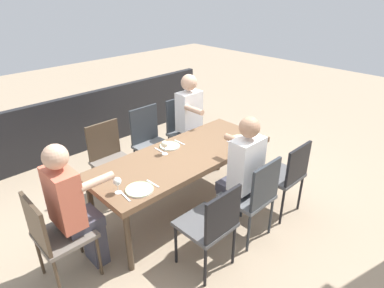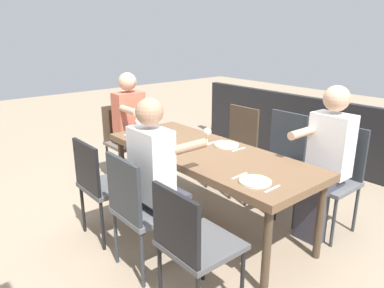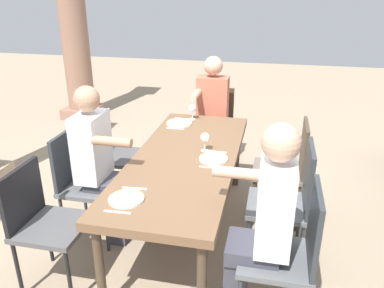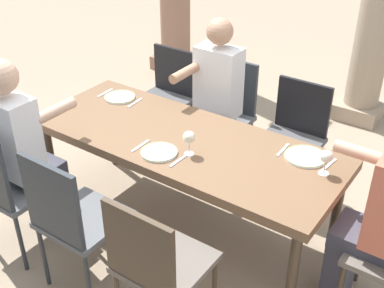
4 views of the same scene
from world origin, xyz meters
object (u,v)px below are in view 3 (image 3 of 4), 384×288
Objects in this scene: chair_west_north at (42,218)px; diner_guest_third at (263,221)px; plate_0 at (126,199)px; chair_east_north at (112,151)px; chair_mid_north at (82,178)px; wine_glass_1 at (205,138)px; dining_table at (185,163)px; chair_head_east at (214,122)px; chair_east_south at (288,165)px; chair_mid_south at (290,198)px; plate_1 at (214,159)px; plate_2 at (179,123)px; diner_woman_green at (101,162)px; wine_glass_2 at (192,109)px; diner_man_white at (211,112)px; stone_column_far at (73,24)px; chair_west_south at (291,249)px.

diner_guest_third is at bearing -89.89° from chair_west_north.
chair_east_north is at bearing 27.89° from plate_0.
chair_east_north is (0.60, -0.00, -0.01)m from chair_mid_north.
wine_glass_1 is at bearing -106.21° from chair_east_north.
dining_table is 2.32× the size of chair_head_east.
chair_east_south is (-0.00, -1.66, 0.02)m from chair_east_north.
plate_1 is at bearing 74.21° from chair_mid_south.
chair_east_south reaches higher than plate_2.
diner_woman_green is at bearing 156.14° from plate_2.
dining_table is 0.93m from wine_glass_2.
chair_east_north is 1.19m from diner_man_white.
plate_0 is (-0.56, -0.62, 0.20)m from chair_mid_north.
plate_2 is at bearing 30.43° from diner_guest_third.
chair_east_south is 0.71× the size of diner_man_white.
chair_mid_south is at bearing -131.03° from plate_2.
wine_glass_2 is (0.76, 0.27, -0.00)m from wine_glass_1.
stone_column_far is at bearing 43.73° from wine_glass_1.
chair_head_east is at bearing -20.20° from chair_west_north.
dining_table is 0.79m from plate_2.
chair_mid_north reaches higher than plate_0.
chair_head_east is at bearing 0.00° from dining_table.
chair_mid_north is 1.66m from chair_mid_south.
diner_guest_third is (0.00, -1.48, 0.19)m from chair_west_north.
chair_mid_north is 1.33m from wine_glass_2.
chair_west_north is 0.96× the size of chair_east_south.
diner_man_white is at bearing 10.52° from plate_1.
diner_man_white reaches higher than wine_glass_2.
chair_east_north is 0.30× the size of stone_column_far.
diner_woman_green is (-1.65, 0.65, 0.18)m from chair_head_east.
chair_west_north is at bearing -179.63° from chair_mid_north.
plate_1 is at bearing -54.35° from chair_west_north.
wine_glass_1 is (0.14, -0.14, 0.18)m from dining_table.
chair_west_north is 0.68× the size of diner_man_white.
chair_mid_north is at bearing 89.07° from diner_woman_green.
chair_east_south reaches higher than dining_table.
plate_2 is (-2.02, -2.14, -0.71)m from stone_column_far.
chair_mid_south is at bearing -132.59° from stone_column_far.
wine_glass_1 is 0.62× the size of plate_2.
chair_east_north reaches higher than wine_glass_2.
chair_mid_north is 0.60m from chair_east_north.
chair_east_north is at bearing 118.89° from plate_2.
chair_east_north is 1.66m from chair_east_south.
chair_mid_north is at bearing -152.36° from stone_column_far.
plate_0 is at bearing 87.88° from diner_guest_third.
chair_east_south is at bearing -41.86° from plate_0.
diner_woman_green is at bearing 38.28° from plate_0.
dining_table is 0.86m from chair_mid_south.
chair_west_north is at bearing 133.22° from dining_table.
diner_woman_green is at bearing 68.32° from chair_west_south.
stone_column_far is 2.97m from wine_glass_2.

